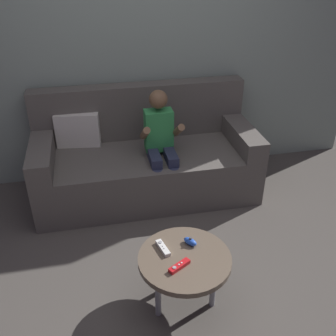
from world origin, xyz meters
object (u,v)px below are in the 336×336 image
game_remote_red_near_edge (179,266)px  nunchuk_blue (190,241)px  game_remote_white_far_corner (163,248)px  couch (144,159)px  coffee_table (184,262)px  person_seated_on_couch (161,143)px

game_remote_red_near_edge → nunchuk_blue: nunchuk_blue is taller
nunchuk_blue → game_remote_white_far_corner: 0.17m
couch → coffee_table: size_ratio=3.41×
person_seated_on_couch → game_remote_red_near_edge: person_seated_on_couch is taller
couch → nunchuk_blue: couch is taller
couch → nunchuk_blue: (0.09, -1.23, 0.10)m
game_remote_red_near_edge → nunchuk_blue: 0.21m
coffee_table → couch: bearing=91.4°
nunchuk_blue → game_remote_red_near_edge: bearing=-121.8°
coffee_table → nunchuk_blue: (0.06, 0.10, 0.06)m
person_seated_on_couch → game_remote_white_far_corner: (-0.19, -1.06, -0.15)m
couch → game_remote_red_near_edge: 1.41m
person_seated_on_couch → coffee_table: 1.16m
nunchuk_blue → coffee_table: bearing=-121.0°
couch → coffee_table: bearing=-88.6°
couch → game_remote_white_far_corner: 1.25m
couch → person_seated_on_couch: bearing=-58.5°
person_seated_on_couch → game_remote_red_near_edge: size_ratio=6.92×
person_seated_on_couch → coffee_table: (-0.08, -1.14, -0.20)m
person_seated_on_couch → game_remote_white_far_corner: bearing=-100.4°
couch → game_remote_red_near_edge: (-0.02, -1.41, 0.09)m
coffee_table → person_seated_on_couch: bearing=85.8°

